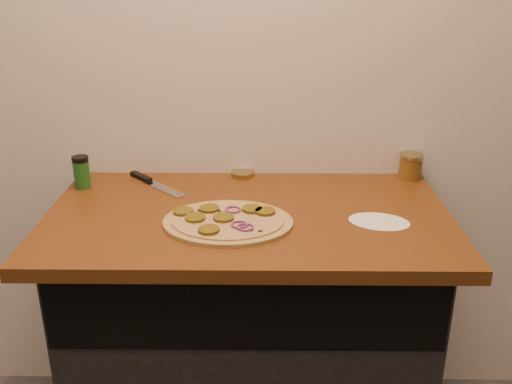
{
  "coord_description": "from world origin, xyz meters",
  "views": [
    {
      "loc": [
        0.04,
        -0.13,
        1.6
      ],
      "look_at": [
        0.02,
        1.45,
        0.95
      ],
      "focal_mm": 40.0,
      "sensor_mm": 36.0,
      "label": 1
    }
  ],
  "objects_px": {
    "spice_shaker": "(82,172)",
    "salsa_jar": "(411,166)",
    "pizza": "(227,221)",
    "chefs_knife": "(152,182)"
  },
  "relations": [
    {
      "from": "spice_shaker",
      "to": "salsa_jar",
      "type": "bearing_deg",
      "value": 5.14
    },
    {
      "from": "pizza",
      "to": "salsa_jar",
      "type": "xyz_separation_m",
      "value": [
        0.61,
        0.38,
        0.03
      ]
    },
    {
      "from": "pizza",
      "to": "salsa_jar",
      "type": "bearing_deg",
      "value": 31.79
    },
    {
      "from": "salsa_jar",
      "to": "pizza",
      "type": "bearing_deg",
      "value": -148.21
    },
    {
      "from": "salsa_jar",
      "to": "spice_shaker",
      "type": "distance_m",
      "value": 1.1
    },
    {
      "from": "pizza",
      "to": "chefs_knife",
      "type": "xyz_separation_m",
      "value": [
        -0.27,
        0.31,
        -0.0
      ]
    },
    {
      "from": "chefs_knife",
      "to": "spice_shaker",
      "type": "height_order",
      "value": "spice_shaker"
    },
    {
      "from": "pizza",
      "to": "spice_shaker",
      "type": "height_order",
      "value": "spice_shaker"
    },
    {
      "from": "chefs_knife",
      "to": "salsa_jar",
      "type": "height_order",
      "value": "salsa_jar"
    },
    {
      "from": "salsa_jar",
      "to": "chefs_knife",
      "type": "bearing_deg",
      "value": -175.74
    }
  ]
}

